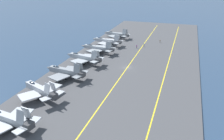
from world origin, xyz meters
The scene contains 14 objects.
ground_plane centered at (0.00, 0.00, 0.00)m, with size 2000.00×2000.00×0.00m, color navy.
carrier_deck centered at (0.00, 0.00, 0.20)m, with size 195.22×55.26×0.40m, color #424244.
deck_stripe_foul_line centered at (0.00, -15.20, 0.40)m, with size 175.70×0.36×0.01m, color yellow.
deck_stripe_centerline centered at (0.00, 0.00, 0.40)m, with size 175.70×0.36×0.01m, color yellow.
parked_jet_nearest centered at (-47.26, 17.66, 2.80)m, with size 13.16×15.63×6.57m.
parked_jet_second centered at (-32.10, 18.95, 3.18)m, with size 13.69×15.82×6.61m.
parked_jet_third centered at (-16.55, 18.70, 3.01)m, with size 14.28×16.74×6.57m.
parked_jet_fourth centered at (-1.14, 18.38, 3.20)m, with size 13.15×17.05×6.55m.
parked_jet_fifth centered at (14.10, 17.94, 2.91)m, with size 13.24×17.49×6.15m.
parked_jet_sixth centered at (27.48, 17.90, 2.95)m, with size 13.00×16.81×6.05m.
parked_jet_seventh centered at (43.77, 17.65, 2.71)m, with size 12.37×16.51×5.89m.
crew_brown_vest centered at (41.40, -7.82, 1.39)m, with size 0.43×0.33×1.79m.
crew_purple_vest centered at (27.23, 2.07, 1.41)m, with size 0.46×0.44×1.84m.
crew_blue_vest centered at (30.99, -0.87, 1.36)m, with size 0.31×0.41×1.74m.
Camera 1 is at (-86.02, -21.19, 35.48)m, focal length 38.00 mm.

